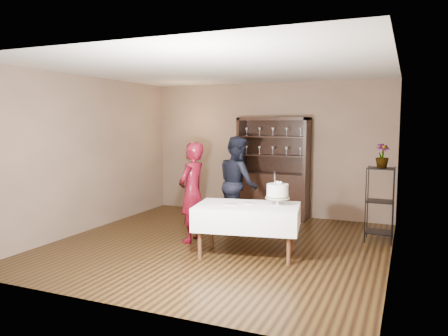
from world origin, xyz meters
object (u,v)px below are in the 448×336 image
at_px(plant_etagere, 380,201).
at_px(woman, 192,192).
at_px(china_hutch, 273,184).
at_px(potted_plant, 382,156).
at_px(cake, 278,192).
at_px(cake_table, 247,217).
at_px(man, 238,183).

xyz_separation_m(plant_etagere, woman, (-2.75, -1.17, 0.14)).
height_order(china_hutch, potted_plant, china_hutch).
bearing_deg(cake, cake_table, -156.72).
bearing_deg(potted_plant, cake_table, -138.01).
xyz_separation_m(plant_etagere, potted_plant, (0.01, 0.04, 0.73)).
bearing_deg(man, china_hutch, -51.35).
xyz_separation_m(woman, cake, (1.45, -0.16, 0.12)).
xyz_separation_m(man, cake, (1.06, -1.18, 0.08)).
bearing_deg(cake, china_hutch, 107.99).
bearing_deg(potted_plant, man, -175.45).
bearing_deg(man, plant_etagere, -124.24).
xyz_separation_m(cake_table, cake, (0.39, 0.17, 0.36)).
relative_size(china_hutch, cake_table, 1.26).
xyz_separation_m(plant_etagere, cake_table, (-1.70, -1.50, -0.10)).
bearing_deg(potted_plant, china_hutch, 154.08).
distance_m(plant_etagere, cake, 1.88).
relative_size(man, potted_plant, 4.39).
relative_size(cake_table, potted_plant, 4.19).
bearing_deg(cake, potted_plant, 46.13).
bearing_deg(china_hutch, man, -103.43).
bearing_deg(china_hutch, cake, -72.01).
distance_m(cake_table, potted_plant, 2.44).
distance_m(china_hutch, man, 1.25).
height_order(cake, potted_plant, potted_plant).
bearing_deg(man, cake_table, 168.50).
xyz_separation_m(man, potted_plant, (2.38, 0.19, 0.54)).
relative_size(woman, cake, 3.34).
relative_size(cake_table, cake, 3.34).
xyz_separation_m(china_hutch, cake_table, (0.38, -2.55, -0.11)).
bearing_deg(woman, cake_table, 79.29).
bearing_deg(woman, man, 165.76).
distance_m(woman, cake, 1.46).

